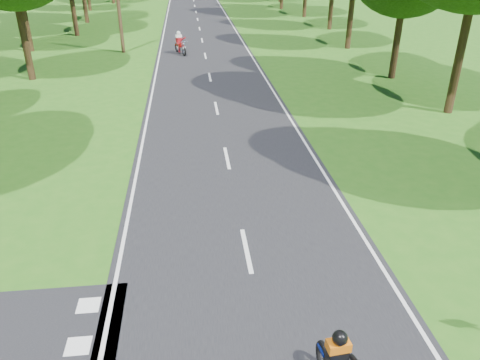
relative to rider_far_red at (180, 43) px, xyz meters
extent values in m
plane|color=#275D15|center=(1.77, -26.86, -0.82)|extent=(160.00, 160.00, 0.00)
cube|color=black|center=(1.77, 23.14, -0.81)|extent=(7.00, 140.00, 0.02)
cube|color=silver|center=(1.77, -24.86, -0.80)|extent=(0.12, 2.00, 0.01)
cube|color=silver|center=(1.77, -18.86, -0.80)|extent=(0.12, 2.00, 0.01)
cube|color=silver|center=(1.77, -12.86, -0.80)|extent=(0.12, 2.00, 0.01)
cube|color=silver|center=(1.77, -6.86, -0.80)|extent=(0.12, 2.00, 0.01)
cube|color=silver|center=(1.77, -0.86, -0.80)|extent=(0.12, 2.00, 0.01)
cube|color=silver|center=(1.77, 5.14, -0.80)|extent=(0.12, 2.00, 0.01)
cube|color=silver|center=(1.77, 11.14, -0.80)|extent=(0.12, 2.00, 0.01)
cube|color=silver|center=(1.77, 17.14, -0.80)|extent=(0.12, 2.00, 0.01)
cube|color=silver|center=(1.77, 23.14, -0.80)|extent=(0.12, 2.00, 0.01)
cube|color=silver|center=(1.77, 29.14, -0.80)|extent=(0.12, 2.00, 0.01)
cube|color=silver|center=(1.77, 35.14, -0.80)|extent=(0.12, 2.00, 0.01)
cube|color=silver|center=(-1.53, 23.14, -0.80)|extent=(0.10, 140.00, 0.01)
cube|color=silver|center=(5.07, 23.14, -0.80)|extent=(0.10, 140.00, 0.01)
cube|color=silver|center=(-2.03, -27.76, -0.80)|extent=(0.50, 0.50, 0.01)
cube|color=silver|center=(-2.03, -26.56, -0.80)|extent=(0.50, 0.50, 0.01)
cylinder|color=black|center=(-8.81, -6.10, 1.14)|extent=(0.40, 0.40, 3.91)
cylinder|color=black|center=(-11.17, 2.33, 1.08)|extent=(0.40, 0.40, 3.79)
cylinder|color=black|center=(-9.06, 8.74, 1.34)|extent=(0.40, 0.40, 4.32)
cylinder|color=black|center=(-9.49, 16.24, 1.38)|extent=(0.40, 0.40, 4.40)
cylinder|color=black|center=(12.83, -14.66, 1.46)|extent=(0.40, 0.40, 4.56)
cylinder|color=black|center=(12.69, -8.17, 0.93)|extent=(0.40, 0.40, 3.49)
cylinder|color=black|center=(12.83, 0.72, 1.03)|extent=(0.40, 0.40, 3.69)
cylinder|color=black|center=(13.94, 9.56, 1.05)|extent=(0.40, 0.40, 3.74)
camera|label=1|loc=(0.46, -34.98, 6.49)|focal=35.00mm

